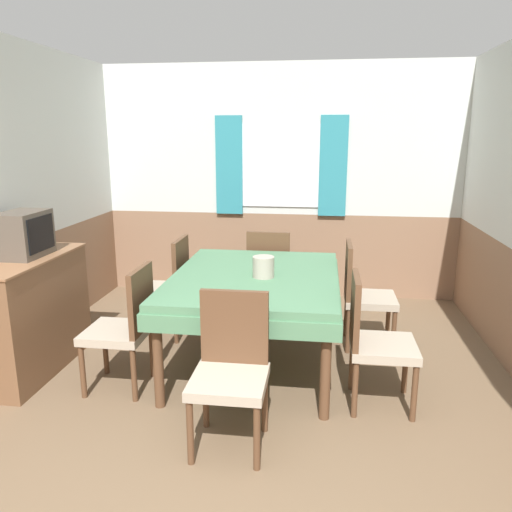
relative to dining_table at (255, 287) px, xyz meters
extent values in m
cube|color=silver|center=(0.01, 1.92, 1.11)|extent=(4.39, 0.05, 1.65)
cube|color=#89664C|center=(0.01, 1.92, -0.19)|extent=(4.39, 0.05, 0.95)
cube|color=white|center=(0.03, 1.88, 0.83)|extent=(0.98, 0.01, 0.92)
cube|color=teal|center=(-0.55, 1.86, 0.83)|extent=(0.30, 0.03, 1.09)
cube|color=teal|center=(0.61, 1.86, 0.83)|extent=(0.30, 0.03, 1.09)
cube|color=#89664C|center=(-2.01, -0.12, -0.19)|extent=(0.05, 4.41, 0.95)
cube|color=#4C7A56|center=(0.00, 0.00, 0.07)|extent=(1.29, 1.65, 0.06)
cube|color=#4C7A56|center=(0.00, 0.00, -0.02)|extent=(1.32, 1.68, 0.12)
cylinder|color=brown|center=(-0.56, -0.74, -0.31)|extent=(0.07, 0.07, 0.70)
cylinder|color=brown|center=(0.56, -0.74, -0.31)|extent=(0.07, 0.07, 0.70)
cylinder|color=brown|center=(-0.56, 0.74, -0.31)|extent=(0.07, 0.07, 0.70)
cylinder|color=brown|center=(0.56, 0.74, -0.31)|extent=(0.07, 0.07, 0.70)
cylinder|color=brown|center=(-1.14, -0.70, -0.46)|extent=(0.04, 0.04, 0.40)
cylinder|color=brown|center=(-1.14, -0.32, -0.46)|extent=(0.04, 0.04, 0.40)
cylinder|color=brown|center=(-0.76, -0.70, -0.46)|extent=(0.04, 0.04, 0.40)
cylinder|color=brown|center=(-0.76, -0.32, -0.46)|extent=(0.04, 0.04, 0.40)
cube|color=tan|center=(-0.95, -0.51, -0.23)|extent=(0.44, 0.44, 0.06)
cube|color=brown|center=(-0.75, -0.51, 0.03)|extent=(0.04, 0.42, 0.46)
cylinder|color=brown|center=(0.19, -1.32, -0.46)|extent=(0.04, 0.04, 0.40)
cylinder|color=brown|center=(-0.19, -1.32, -0.46)|extent=(0.04, 0.04, 0.40)
cylinder|color=brown|center=(0.19, -0.94, -0.46)|extent=(0.04, 0.04, 0.40)
cylinder|color=brown|center=(-0.19, -0.94, -0.46)|extent=(0.04, 0.04, 0.40)
cube|color=tan|center=(0.00, -1.13, -0.23)|extent=(0.44, 0.44, 0.06)
cube|color=brown|center=(0.00, -0.93, 0.03)|extent=(0.42, 0.04, 0.46)
cylinder|color=brown|center=(1.14, 0.70, -0.46)|extent=(0.04, 0.04, 0.40)
cylinder|color=brown|center=(1.14, 0.32, -0.46)|extent=(0.04, 0.04, 0.40)
cylinder|color=brown|center=(0.76, 0.70, -0.46)|extent=(0.04, 0.04, 0.40)
cylinder|color=brown|center=(0.76, 0.32, -0.46)|extent=(0.04, 0.04, 0.40)
cube|color=tan|center=(0.95, 0.51, -0.23)|extent=(0.44, 0.44, 0.06)
cube|color=brown|center=(0.75, 0.51, 0.03)|extent=(0.04, 0.42, 0.46)
cylinder|color=brown|center=(1.14, -0.32, -0.46)|extent=(0.04, 0.04, 0.40)
cylinder|color=brown|center=(1.14, -0.70, -0.46)|extent=(0.04, 0.04, 0.40)
cylinder|color=brown|center=(0.76, -0.32, -0.46)|extent=(0.04, 0.04, 0.40)
cylinder|color=brown|center=(0.76, -0.70, -0.46)|extent=(0.04, 0.04, 0.40)
cube|color=tan|center=(0.95, -0.51, -0.23)|extent=(0.44, 0.44, 0.06)
cube|color=brown|center=(0.75, -0.51, 0.03)|extent=(0.04, 0.42, 0.46)
cylinder|color=brown|center=(-1.14, 0.32, -0.46)|extent=(0.04, 0.04, 0.40)
cylinder|color=brown|center=(-1.14, 0.70, -0.46)|extent=(0.04, 0.04, 0.40)
cylinder|color=brown|center=(-0.76, 0.32, -0.46)|extent=(0.04, 0.04, 0.40)
cylinder|color=brown|center=(-0.76, 0.70, -0.46)|extent=(0.04, 0.04, 0.40)
cube|color=tan|center=(-0.95, 0.51, -0.23)|extent=(0.44, 0.44, 0.06)
cube|color=brown|center=(-0.75, 0.51, 0.03)|extent=(0.04, 0.42, 0.46)
cylinder|color=brown|center=(-0.19, 1.32, -0.46)|extent=(0.04, 0.04, 0.40)
cylinder|color=brown|center=(0.19, 1.32, -0.46)|extent=(0.04, 0.04, 0.40)
cylinder|color=brown|center=(-0.19, 0.94, -0.46)|extent=(0.04, 0.04, 0.40)
cylinder|color=brown|center=(0.19, 0.94, -0.46)|extent=(0.04, 0.04, 0.40)
cube|color=tan|center=(0.00, 1.13, -0.23)|extent=(0.44, 0.44, 0.06)
cube|color=brown|center=(0.00, 0.93, 0.03)|extent=(0.42, 0.04, 0.46)
cube|color=brown|center=(-1.74, -0.33, -0.20)|extent=(0.44, 1.11, 0.92)
cube|color=#8C5F3F|center=(-1.74, -0.33, 0.25)|extent=(0.46, 1.13, 0.02)
cube|color=#51473D|center=(-1.75, -0.28, 0.43)|extent=(0.28, 0.42, 0.35)
cube|color=black|center=(-1.61, -0.28, 0.44)|extent=(0.01, 0.34, 0.26)
cylinder|color=#A39989|center=(0.07, -0.06, 0.18)|extent=(0.17, 0.17, 0.16)
camera|label=1|loc=(0.51, -3.74, 1.18)|focal=35.00mm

